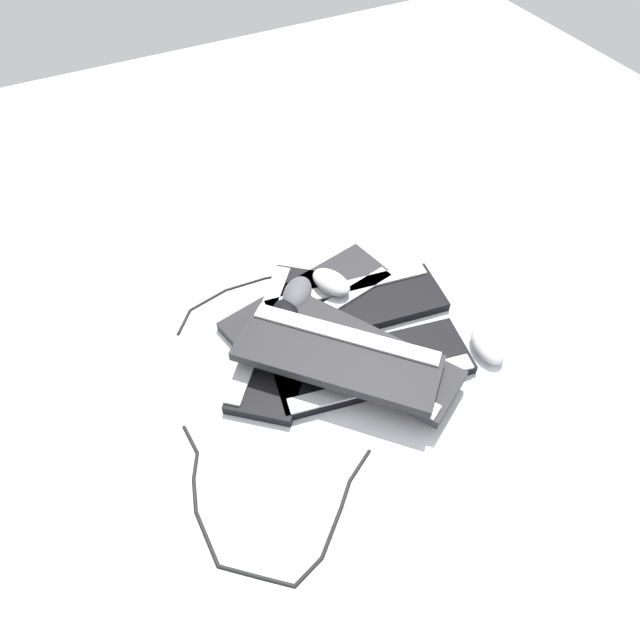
{
  "coord_description": "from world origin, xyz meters",
  "views": [
    {
      "loc": [
        0.44,
        0.73,
        1.06
      ],
      "look_at": [
        0.06,
        -0.03,
        0.04
      ],
      "focal_mm": 32.0,
      "sensor_mm": 36.0,
      "label": 1
    }
  ],
  "objects_px": {
    "mouse_2": "(331,282)",
    "mouse_3": "(285,317)",
    "keyboard_3": "(310,302)",
    "mouse_0": "(488,345)",
    "mouse_1": "(297,293)",
    "keyboard_1": "(373,368)",
    "keyboard_2": "(355,306)",
    "keyboard_4": "(361,355)",
    "keyboard_0": "(282,337)",
    "keyboard_5": "(338,356)"
  },
  "relations": [
    {
      "from": "keyboard_1",
      "to": "mouse_3",
      "type": "distance_m",
      "value": 0.23
    },
    {
      "from": "keyboard_1",
      "to": "keyboard_0",
      "type": "bearing_deg",
      "value": -49.49
    },
    {
      "from": "keyboard_0",
      "to": "keyboard_2",
      "type": "distance_m",
      "value": 0.2
    },
    {
      "from": "keyboard_3",
      "to": "mouse_2",
      "type": "bearing_deg",
      "value": -175.56
    },
    {
      "from": "mouse_0",
      "to": "mouse_3",
      "type": "xyz_separation_m",
      "value": [
        0.39,
        -0.26,
        0.03
      ]
    },
    {
      "from": "keyboard_5",
      "to": "mouse_3",
      "type": "bearing_deg",
      "value": -74.54
    },
    {
      "from": "mouse_1",
      "to": "keyboard_4",
      "type": "bearing_deg",
      "value": -125.94
    },
    {
      "from": "keyboard_4",
      "to": "mouse_0",
      "type": "bearing_deg",
      "value": 161.82
    },
    {
      "from": "keyboard_1",
      "to": "mouse_1",
      "type": "distance_m",
      "value": 0.26
    },
    {
      "from": "mouse_2",
      "to": "keyboard_3",
      "type": "bearing_deg",
      "value": -105.36
    },
    {
      "from": "keyboard_0",
      "to": "keyboard_5",
      "type": "xyz_separation_m",
      "value": [
        -0.07,
        0.15,
        0.06
      ]
    },
    {
      "from": "mouse_1",
      "to": "mouse_2",
      "type": "distance_m",
      "value": 0.09
    },
    {
      "from": "keyboard_3",
      "to": "mouse_2",
      "type": "xyz_separation_m",
      "value": [
        -0.06,
        -0.0,
        0.04
      ]
    },
    {
      "from": "mouse_2",
      "to": "mouse_3",
      "type": "relative_size",
      "value": 1.0
    },
    {
      "from": "keyboard_5",
      "to": "mouse_0",
      "type": "height_order",
      "value": "keyboard_5"
    },
    {
      "from": "mouse_2",
      "to": "mouse_3",
      "type": "bearing_deg",
      "value": -90.05
    },
    {
      "from": "keyboard_2",
      "to": "mouse_3",
      "type": "distance_m",
      "value": 0.18
    },
    {
      "from": "mouse_1",
      "to": "mouse_0",
      "type": "bearing_deg",
      "value": -92.15
    },
    {
      "from": "keyboard_1",
      "to": "mouse_0",
      "type": "bearing_deg",
      "value": 165.68
    },
    {
      "from": "mouse_1",
      "to": "mouse_2",
      "type": "bearing_deg",
      "value": -50.83
    },
    {
      "from": "keyboard_5",
      "to": "mouse_0",
      "type": "distance_m",
      "value": 0.36
    },
    {
      "from": "keyboard_2",
      "to": "keyboard_4",
      "type": "relative_size",
      "value": 1.0
    },
    {
      "from": "keyboard_2",
      "to": "keyboard_3",
      "type": "distance_m",
      "value": 0.11
    },
    {
      "from": "keyboard_2",
      "to": "mouse_3",
      "type": "xyz_separation_m",
      "value": [
        0.18,
        -0.01,
        0.04
      ]
    },
    {
      "from": "keyboard_3",
      "to": "mouse_3",
      "type": "relative_size",
      "value": 4.2
    },
    {
      "from": "mouse_0",
      "to": "mouse_1",
      "type": "relative_size",
      "value": 1.0
    },
    {
      "from": "keyboard_2",
      "to": "mouse_2",
      "type": "relative_size",
      "value": 4.15
    },
    {
      "from": "keyboard_0",
      "to": "keyboard_3",
      "type": "xyz_separation_m",
      "value": [
        -0.11,
        -0.07,
        0.0
      ]
    },
    {
      "from": "keyboard_1",
      "to": "mouse_3",
      "type": "relative_size",
      "value": 4.18
    },
    {
      "from": "keyboard_3",
      "to": "mouse_0",
      "type": "height_order",
      "value": "mouse_0"
    },
    {
      "from": "keyboard_4",
      "to": "mouse_1",
      "type": "bearing_deg",
      "value": -77.63
    },
    {
      "from": "keyboard_1",
      "to": "mouse_1",
      "type": "xyz_separation_m",
      "value": [
        0.07,
        -0.25,
        0.04
      ]
    },
    {
      "from": "keyboard_1",
      "to": "keyboard_3",
      "type": "distance_m",
      "value": 0.25
    },
    {
      "from": "keyboard_1",
      "to": "mouse_1",
      "type": "height_order",
      "value": "mouse_1"
    },
    {
      "from": "keyboard_0",
      "to": "keyboard_4",
      "type": "xyz_separation_m",
      "value": [
        -0.13,
        0.15,
        0.03
      ]
    },
    {
      "from": "keyboard_3",
      "to": "keyboard_4",
      "type": "relative_size",
      "value": 1.01
    },
    {
      "from": "keyboard_0",
      "to": "keyboard_4",
      "type": "distance_m",
      "value": 0.2
    },
    {
      "from": "keyboard_1",
      "to": "mouse_3",
      "type": "bearing_deg",
      "value": -57.1
    },
    {
      "from": "keyboard_2",
      "to": "mouse_0",
      "type": "distance_m",
      "value": 0.33
    },
    {
      "from": "mouse_0",
      "to": "keyboard_3",
      "type": "bearing_deg",
      "value": 55.24
    },
    {
      "from": "mouse_3",
      "to": "keyboard_3",
      "type": "bearing_deg",
      "value": -43.6
    },
    {
      "from": "keyboard_0",
      "to": "keyboard_1",
      "type": "xyz_separation_m",
      "value": [
        -0.15,
        0.17,
        0.0
      ]
    },
    {
      "from": "keyboard_4",
      "to": "keyboard_5",
      "type": "height_order",
      "value": "keyboard_5"
    },
    {
      "from": "mouse_1",
      "to": "keyboard_1",
      "type": "bearing_deg",
      "value": -122.97
    },
    {
      "from": "mouse_0",
      "to": "mouse_1",
      "type": "bearing_deg",
      "value": 57.01
    },
    {
      "from": "keyboard_4",
      "to": "keyboard_5",
      "type": "xyz_separation_m",
      "value": [
        0.06,
        0.0,
        0.03
      ]
    },
    {
      "from": "keyboard_0",
      "to": "mouse_2",
      "type": "height_order",
      "value": "mouse_2"
    },
    {
      "from": "mouse_2",
      "to": "keyboard_4",
      "type": "bearing_deg",
      "value": -30.18
    },
    {
      "from": "keyboard_0",
      "to": "mouse_0",
      "type": "relative_size",
      "value": 3.95
    },
    {
      "from": "mouse_3",
      "to": "keyboard_4",
      "type": "bearing_deg",
      "value": -130.76
    }
  ]
}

